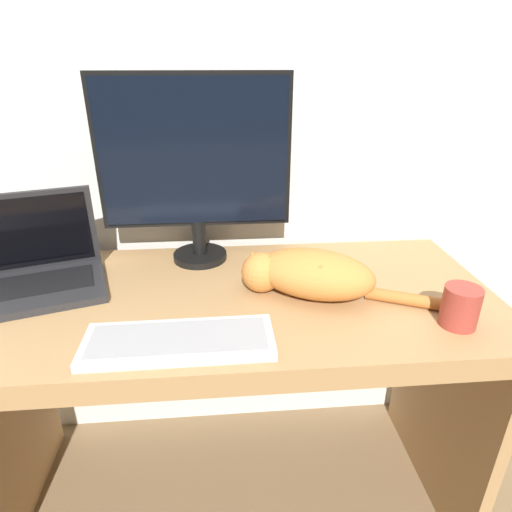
# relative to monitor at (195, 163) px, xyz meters

# --- Properties ---
(wall_back) EXTENTS (6.40, 0.06, 2.60)m
(wall_back) POSITION_rel_monitor_xyz_m (0.08, 0.15, 0.24)
(wall_back) COLOR silver
(wall_back) RESTS_ON ground_plane
(desk) EXTENTS (1.41, 0.63, 0.77)m
(desk) POSITION_rel_monitor_xyz_m (0.08, -0.23, -0.46)
(desk) COLOR #A37A4C
(desk) RESTS_ON ground_plane
(monitor) EXTENTS (0.54, 0.16, 0.54)m
(monitor) POSITION_rel_monitor_xyz_m (0.00, 0.00, 0.00)
(monitor) COLOR black
(monitor) RESTS_ON desk
(laptop) EXTENTS (0.38, 0.33, 0.26)m
(laptop) POSITION_rel_monitor_xyz_m (-0.42, -0.15, -0.24)
(laptop) COLOR #232326
(laptop) RESTS_ON desk
(external_keyboard) EXTENTS (0.41, 0.15, 0.02)m
(external_keyboard) POSITION_rel_monitor_xyz_m (-0.03, -0.44, -0.28)
(external_keyboard) COLOR #BCBCC1
(external_keyboard) RESTS_ON desk
(cat) EXTENTS (0.52, 0.28, 0.12)m
(cat) POSITION_rel_monitor_xyz_m (0.29, -0.25, -0.23)
(cat) COLOR #C67A38
(cat) RESTS_ON desk
(coffee_mug) EXTENTS (0.08, 0.08, 0.10)m
(coffee_mug) POSITION_rel_monitor_xyz_m (0.61, -0.42, -0.25)
(coffee_mug) COLOR #9E382D
(coffee_mug) RESTS_ON desk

